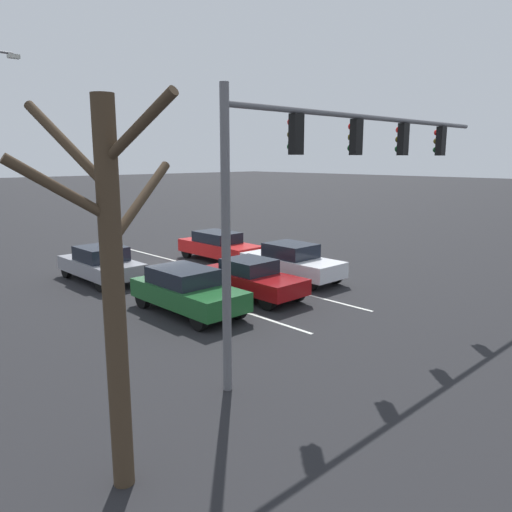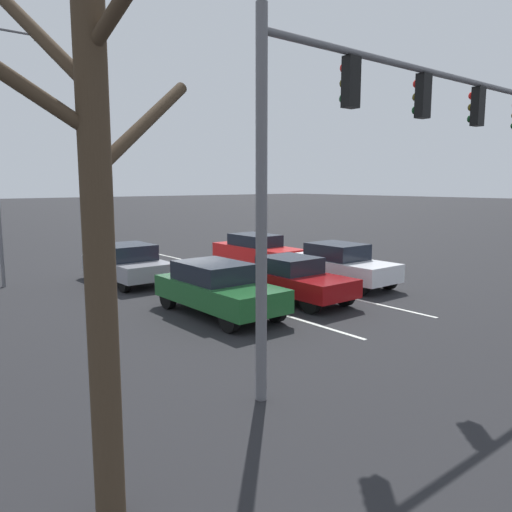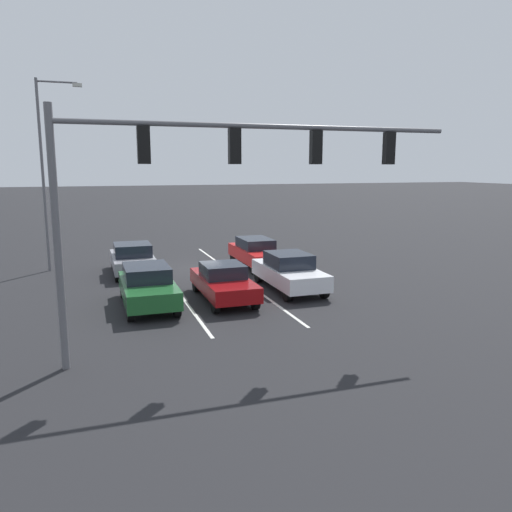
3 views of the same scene
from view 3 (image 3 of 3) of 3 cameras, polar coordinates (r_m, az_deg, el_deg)
ground_plane at (r=26.04m, az=-7.16°, el=-1.42°), size 240.00×240.00×0.00m
lane_stripe_left_divider at (r=24.14m, az=-2.27°, el=-2.25°), size 0.12×16.79×0.01m
lane_stripe_center_divider at (r=23.47m, az=-9.84°, el=-2.76°), size 0.12×16.79×0.01m
car_maroon_midlane_front at (r=19.69m, az=-3.76°, el=-2.94°), size 1.77×4.49×1.44m
car_white_leftlane_front at (r=21.31m, az=3.81°, el=-1.76°), size 1.85×4.63×1.58m
car_darkgreen_rightlane_front at (r=19.16m, az=-12.28°, el=-3.31°), size 1.86×4.42×1.53m
car_red_leftlane_second at (r=26.22m, az=0.01°, el=0.46°), size 1.74×4.80×1.49m
car_gray_rightlane_second at (r=25.17m, az=-13.91°, el=-0.27°), size 1.95×4.36×1.51m
traffic_signal_gantry at (r=13.63m, az=-5.24°, el=9.86°), size 11.37×0.37×6.70m
street_lamp_right_shoulder at (r=26.87m, az=-22.81°, el=9.71°), size 2.14×0.24×9.36m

